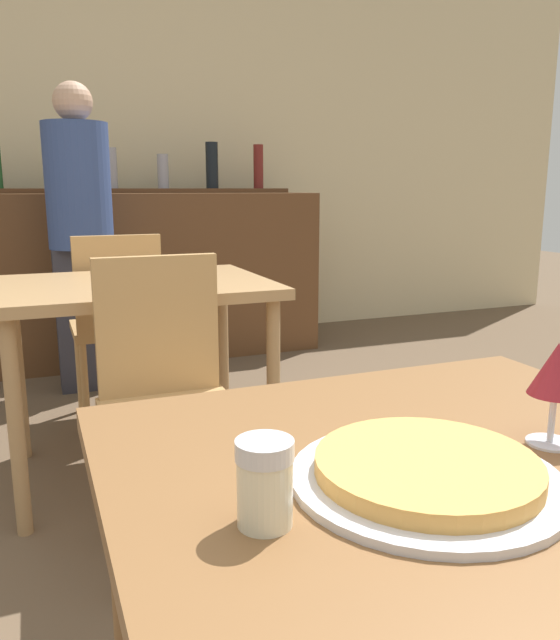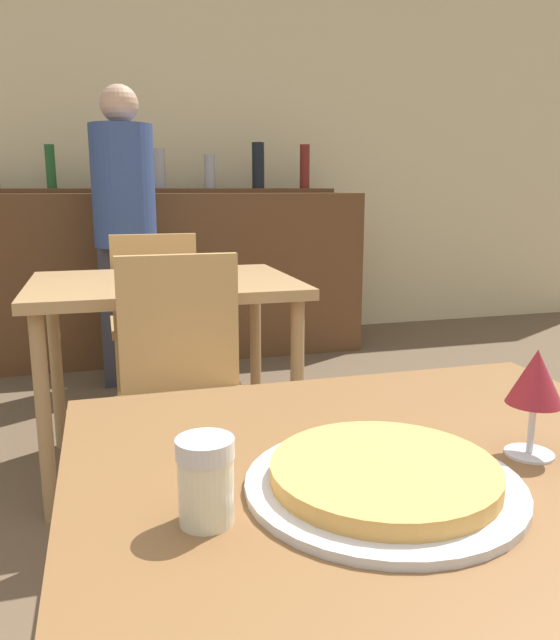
% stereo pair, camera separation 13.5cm
% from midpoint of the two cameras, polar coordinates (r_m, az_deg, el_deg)
% --- Properties ---
extents(wall_back, '(8.00, 0.05, 2.80)m').
position_cam_midpoint_polar(wall_back, '(4.68, -10.68, 15.38)').
color(wall_back, beige).
rests_on(wall_back, ground_plane).
extents(dining_table_near, '(0.94, 0.85, 0.73)m').
position_cam_midpoint_polar(dining_table_near, '(0.96, 15.75, -17.50)').
color(dining_table_near, brown).
rests_on(dining_table_near, ground_plane).
extents(dining_table_far, '(0.99, 0.76, 0.76)m').
position_cam_midpoint_polar(dining_table_far, '(2.43, -8.94, 1.45)').
color(dining_table_far, '#A87F51').
rests_on(dining_table_far, ground_plane).
extents(bar_counter, '(2.60, 0.56, 1.07)m').
position_cam_midpoint_polar(bar_counter, '(4.21, -9.56, 4.03)').
color(bar_counter, brown).
rests_on(bar_counter, ground_plane).
extents(bar_back_shelf, '(2.39, 0.24, 0.34)m').
position_cam_midpoint_polar(bar_back_shelf, '(4.31, -9.44, 12.32)').
color(bar_back_shelf, brown).
rests_on(bar_back_shelf, bar_counter).
extents(chair_far_side_front, '(0.40, 0.40, 0.91)m').
position_cam_midpoint_polar(chair_far_side_front, '(1.94, -6.74, -5.62)').
color(chair_far_side_front, tan).
rests_on(chair_far_side_front, ground_plane).
extents(chair_far_side_back, '(0.40, 0.40, 0.91)m').
position_cam_midpoint_polar(chair_far_side_back, '(2.99, -10.17, 0.58)').
color(chair_far_side_back, tan).
rests_on(chair_far_side_back, ground_plane).
extents(pizza_tray, '(0.36, 0.36, 0.04)m').
position_cam_midpoint_polar(pizza_tray, '(0.85, 14.16, -13.88)').
color(pizza_tray, silver).
rests_on(pizza_tray, dining_table_near).
extents(cheese_shaker, '(0.07, 0.07, 0.10)m').
position_cam_midpoint_polar(cheese_shaker, '(0.74, -1.44, -14.54)').
color(cheese_shaker, beige).
rests_on(cheese_shaker, dining_table_near).
extents(person_standing, '(0.34, 0.34, 1.65)m').
position_cam_midpoint_polar(person_standing, '(3.57, -12.89, 8.21)').
color(person_standing, '#2D2D38').
rests_on(person_standing, ground_plane).
extents(wine_glass, '(0.08, 0.08, 0.16)m').
position_cam_midpoint_polar(wine_glass, '(0.99, 26.06, -5.04)').
color(wine_glass, silver).
rests_on(wine_glass, dining_table_near).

